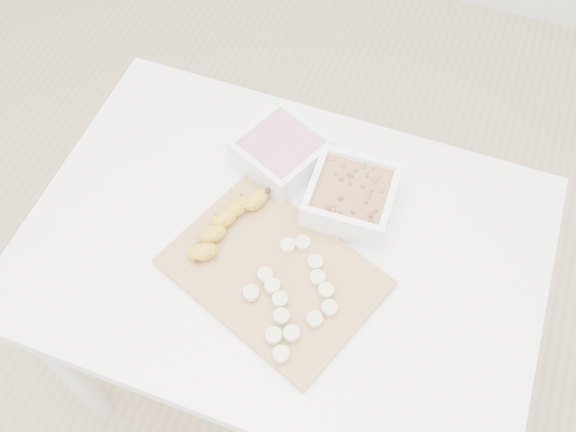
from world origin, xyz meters
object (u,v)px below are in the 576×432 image
(table, at_px, (283,267))
(banana, at_px, (226,225))
(bowl_yogurt, at_px, (281,153))
(cutting_board, at_px, (273,273))
(bowl_granola, at_px, (351,197))

(table, bearing_deg, banana, -172.92)
(bowl_yogurt, xyz_separation_m, banana, (-0.04, -0.19, -0.01))
(table, height_order, cutting_board, cutting_board)
(cutting_board, height_order, banana, banana)
(bowl_granola, height_order, cutting_board, bowl_granola)
(table, xyz_separation_m, cutting_board, (0.01, -0.07, 0.10))
(table, bearing_deg, cutting_board, -84.48)
(bowl_yogurt, bearing_deg, table, -68.60)
(bowl_yogurt, height_order, cutting_board, bowl_yogurt)
(cutting_board, bearing_deg, bowl_yogurt, 107.36)
(bowl_granola, bearing_deg, bowl_yogurt, 161.85)
(bowl_granola, xyz_separation_m, cutting_board, (-0.09, -0.19, -0.03))
(table, height_order, banana, banana)
(table, bearing_deg, bowl_yogurt, 111.40)
(bowl_yogurt, relative_size, cutting_board, 0.55)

